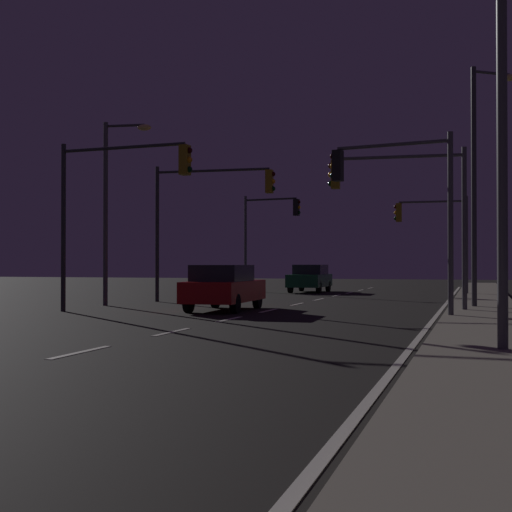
{
  "coord_description": "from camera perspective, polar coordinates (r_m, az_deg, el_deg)",
  "views": [
    {
      "loc": [
        6.84,
        -2.17,
        1.59
      ],
      "look_at": [
        -1.99,
        25.88,
        1.94
      ],
      "focal_mm": 49.49,
      "sensor_mm": 36.0,
      "label": 1
    }
  ],
  "objects": [
    {
      "name": "traffic_light_near_left",
      "position": [
        23.7,
        11.76,
        4.84
      ],
      "size": [
        4.47,
        0.59,
        5.24
      ],
      "color": "#4C4C51",
      "rests_on": "sidewalk_right"
    },
    {
      "name": "traffic_light_mid_right",
      "position": [
        29.68,
        -4.01,
        4.21
      ],
      "size": [
        5.23,
        0.56,
        5.76
      ],
      "color": "#2D3033",
      "rests_on": "ground"
    },
    {
      "name": "traffic_light_mid_left",
      "position": [
        41.12,
        0.99,
        2.59
      ],
      "size": [
        3.53,
        0.65,
        5.63
      ],
      "color": "#4C4C51",
      "rests_on": "ground"
    },
    {
      "name": "traffic_light_far_center",
      "position": [
        21.45,
        11.23,
        5.37
      ],
      "size": [
        3.7,
        0.76,
        5.27
      ],
      "color": "#4C4C51",
      "rests_on": "sidewalk_right"
    },
    {
      "name": "car",
      "position": [
        24.34,
        -2.6,
        -2.49
      ],
      "size": [
        2.01,
        4.48,
        1.57
      ],
      "color": "#B71414",
      "rests_on": "ground"
    },
    {
      "name": "traffic_light_far_right",
      "position": [
        36.92,
        14.13,
        2.44
      ],
      "size": [
        3.66,
        0.38,
        4.89
      ],
      "color": "#4C4C51",
      "rests_on": "sidewalk_right"
    },
    {
      "name": "traffic_light_far_left",
      "position": [
        23.7,
        -11.21,
        5.26
      ],
      "size": [
        4.87,
        0.46,
        5.67
      ],
      "color": "#2D3033",
      "rests_on": "ground"
    },
    {
      "name": "street_lamp_median",
      "position": [
        27.83,
        -11.49,
        4.85
      ],
      "size": [
        1.92,
        0.48,
        7.09
      ],
      "color": "#4C4C51",
      "rests_on": "ground"
    },
    {
      "name": "street_lamp_far_end",
      "position": [
        25.96,
        17.65,
        7.01
      ],
      "size": [
        1.58,
        1.14,
        8.32
      ],
      "color": "#38383D",
      "rests_on": "sidewalk_right"
    },
    {
      "name": "lane_markings_center",
      "position": [
        24.21,
        1.03,
        -4.43
      ],
      "size": [
        0.14,
        50.0,
        0.01
      ],
      "color": "silver",
      "rests_on": "ground"
    },
    {
      "name": "sidewalk_right",
      "position": [
        19.73,
        18.06,
        -5.07
      ],
      "size": [
        2.32,
        77.0,
        0.14
      ],
      "primitive_type": "cube",
      "color": "gray",
      "rests_on": "ground"
    },
    {
      "name": "car_oncoming",
      "position": [
        40.44,
        4.39,
        -1.76
      ],
      "size": [
        1.91,
        4.44,
        1.57
      ],
      "color": "#14592D",
      "rests_on": "ground"
    },
    {
      "name": "ground_plane",
      "position": [
        20.89,
        -1.7,
        -5.05
      ],
      "size": [
        112.0,
        112.0,
        0.0
      ],
      "primitive_type": "plane",
      "color": "black",
      "rests_on": "ground"
    },
    {
      "name": "lane_edge_line",
      "position": [
        24.76,
        14.67,
        -4.33
      ],
      "size": [
        0.14,
        53.0,
        0.01
      ],
      "color": "silver",
      "rests_on": "ground"
    },
    {
      "name": "street_lamp_across_street",
      "position": [
        12.79,
        19.45,
        12.63
      ],
      "size": [
        0.56,
        2.12,
        7.26
      ],
      "color": "#4C4C51",
      "rests_on": "sidewalk_right"
    }
  ]
}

